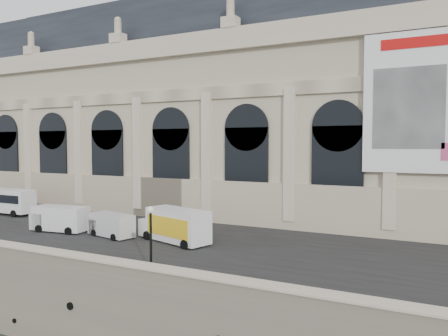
# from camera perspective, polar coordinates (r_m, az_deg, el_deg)

# --- Properties ---
(quay) EXTENTS (160.00, 70.00, 6.00)m
(quay) POSITION_cam_1_polar(r_m,az_deg,el_deg) (63.97, 2.80, -7.81)
(quay) COLOR gray
(quay) RESTS_ON ground
(street) EXTENTS (160.00, 24.00, 0.06)m
(street) POSITION_cam_1_polar(r_m,az_deg,el_deg) (45.40, -8.23, -8.50)
(street) COLOR #2D2D2D
(street) RESTS_ON quay
(parapet) EXTENTS (160.00, 1.40, 1.21)m
(parapet) POSITION_cam_1_polar(r_m,az_deg,el_deg) (35.47, -21.06, -11.04)
(parapet) COLOR gray
(parapet) RESTS_ON quay
(museum) EXTENTS (69.00, 18.70, 29.10)m
(museum) POSITION_cam_1_polar(r_m,az_deg,el_deg) (62.04, -3.83, 7.37)
(museum) COLOR #C2B295
(museum) RESTS_ON quay
(van_b) EXTENTS (6.27, 3.10, 2.68)m
(van_b) POSITION_cam_1_polar(r_m,az_deg,el_deg) (49.10, -20.88, -6.20)
(van_b) COLOR white
(van_b) RESTS_ON quay
(van_c) EXTENTS (5.50, 3.04, 2.31)m
(van_c) POSITION_cam_1_polar(r_m,az_deg,el_deg) (44.92, -14.69, -7.20)
(van_c) COLOR silver
(van_c) RESTS_ON quay
(box_truck) EXTENTS (8.23, 4.65, 3.17)m
(box_truck) POSITION_cam_1_polar(r_m,az_deg,el_deg) (41.25, -6.48, -7.46)
(box_truck) COLOR white
(box_truck) RESTS_ON quay
(lamp_right) EXTENTS (0.49, 0.49, 4.78)m
(lamp_right) POSITION_cam_1_polar(r_m,az_deg,el_deg) (31.80, -9.54, -9.25)
(lamp_right) COLOR black
(lamp_right) RESTS_ON quay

